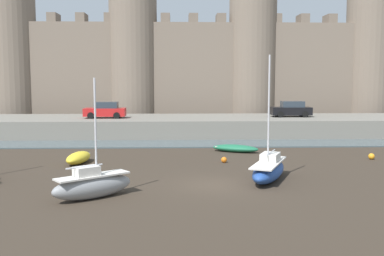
# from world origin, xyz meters

# --- Properties ---
(ground_plane) EXTENTS (160.00, 160.00, 0.00)m
(ground_plane) POSITION_xyz_m (0.00, 0.00, 0.00)
(ground_plane) COLOR #382D23
(water_channel) EXTENTS (80.00, 4.50, 0.10)m
(water_channel) POSITION_xyz_m (0.00, 15.37, 0.05)
(water_channel) COLOR #47565B
(water_channel) RESTS_ON ground
(quay_road) EXTENTS (56.25, 10.00, 1.79)m
(quay_road) POSITION_xyz_m (0.00, 22.62, 0.90)
(quay_road) COLOR slate
(quay_road) RESTS_ON ground
(castle) EXTENTS (50.77, 6.52, 21.44)m
(castle) POSITION_xyz_m (-0.00, 32.75, 8.20)
(castle) COLOR #7A6B5B
(castle) RESTS_ON ground
(rowboat_midflat_right) EXTENTS (1.67, 3.26, 0.78)m
(rowboat_midflat_right) POSITION_xyz_m (-8.65, 6.53, 0.40)
(rowboat_midflat_right) COLOR yellow
(rowboat_midflat_right) RESTS_ON ground
(sailboat_foreground_left) EXTENTS (3.29, 5.16, 6.91)m
(sailboat_foreground_left) POSITION_xyz_m (3.03, 1.04, 0.62)
(sailboat_foreground_left) COLOR #234793
(sailboat_foreground_left) RESTS_ON ground
(rowboat_near_channel_left) EXTENTS (3.83, 2.62, 0.58)m
(rowboat_near_channel_left) POSITION_xyz_m (2.48, 11.02, 0.30)
(rowboat_near_channel_left) COLOR #1E6B47
(rowboat_near_channel_left) RESTS_ON ground
(sailboat_midflat_centre) EXTENTS (3.85, 3.32, 5.66)m
(sailboat_midflat_centre) POSITION_xyz_m (-6.04, -2.51, 0.66)
(sailboat_midflat_centre) COLOR gray
(sailboat_midflat_centre) RESTS_ON ground
(mooring_buoy_near_channel) EXTENTS (0.43, 0.43, 0.43)m
(mooring_buoy_near_channel) POSITION_xyz_m (11.63, 7.39, 0.22)
(mooring_buoy_near_channel) COLOR orange
(mooring_buoy_near_channel) RESTS_ON ground
(mooring_buoy_mid_mud) EXTENTS (0.40, 0.40, 0.40)m
(mooring_buoy_mid_mud) POSITION_xyz_m (1.12, 6.49, 0.20)
(mooring_buoy_mid_mud) COLOR orange
(mooring_buoy_mid_mud) RESTS_ON ground
(car_quay_centre_west) EXTENTS (4.10, 1.88, 1.62)m
(car_quay_centre_west) POSITION_xyz_m (9.81, 22.71, 2.57)
(car_quay_centre_west) COLOR black
(car_quay_centre_west) RESTS_ON quay_road
(car_quay_east) EXTENTS (4.10, 1.88, 1.62)m
(car_quay_east) POSITION_xyz_m (-9.21, 21.74, 2.57)
(car_quay_east) COLOR red
(car_quay_east) RESTS_ON quay_road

